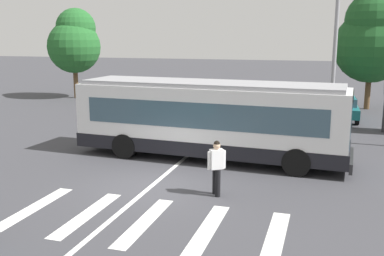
{
  "coord_description": "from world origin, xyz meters",
  "views": [
    {
      "loc": [
        5.3,
        -12.79,
        4.78
      ],
      "look_at": [
        0.37,
        3.28,
        1.3
      ],
      "focal_mm": 41.49,
      "sensor_mm": 36.0,
      "label": 1
    }
  ],
  "objects": [
    {
      "name": "ground_plane",
      "position": [
        0.0,
        0.0,
        0.0
      ],
      "size": [
        160.0,
        160.0,
        0.0
      ],
      "primitive_type": "plane",
      "color": "#3D3D42"
    },
    {
      "name": "city_transit_bus",
      "position": [
        0.93,
        3.79,
        1.59
      ],
      "size": [
        10.84,
        3.13,
        3.06
      ],
      "color": "black",
      "rests_on": "ground_plane"
    },
    {
      "name": "pedestrian_crossing_street",
      "position": [
        2.22,
        -0.24,
        0.97
      ],
      "size": [
        0.49,
        0.44,
        1.72
      ],
      "color": "black",
      "rests_on": "ground_plane"
    },
    {
      "name": "parked_car_red",
      "position": [
        -7.51,
        14.19,
        0.77
      ],
      "size": [
        1.9,
        4.51,
        1.35
      ],
      "color": "black",
      "rests_on": "ground_plane"
    },
    {
      "name": "parked_car_blue",
      "position": [
        -4.73,
        13.54,
        0.77
      ],
      "size": [
        2.13,
        4.61,
        1.35
      ],
      "color": "black",
      "rests_on": "ground_plane"
    },
    {
      "name": "parked_car_charcoal",
      "position": [
        -2.05,
        13.66,
        0.77
      ],
      "size": [
        2.16,
        4.63,
        1.35
      ],
      "color": "black",
      "rests_on": "ground_plane"
    },
    {
      "name": "parked_car_champagne",
      "position": [
        0.76,
        13.66,
        0.77
      ],
      "size": [
        2.04,
        4.58,
        1.35
      ],
      "color": "black",
      "rests_on": "ground_plane"
    },
    {
      "name": "parked_car_black",
      "position": [
        3.34,
        13.59,
        0.77
      ],
      "size": [
        2.0,
        4.56,
        1.35
      ],
      "color": "black",
      "rests_on": "ground_plane"
    },
    {
      "name": "parked_car_teal",
      "position": [
        6.09,
        14.15,
        0.77
      ],
      "size": [
        1.95,
        4.54,
        1.35
      ],
      "color": "black",
      "rests_on": "ground_plane"
    },
    {
      "name": "twin_arm_street_lamp",
      "position": [
        5.53,
        10.16,
        5.59
      ],
      "size": [
        4.68,
        0.32,
        9.07
      ],
      "color": "#939399",
      "rests_on": "ground_plane"
    },
    {
      "name": "background_tree_left",
      "position": [
        -13.7,
        18.01,
        4.4
      ],
      "size": [
        4.07,
        4.07,
        6.94
      ],
      "color": "brown",
      "rests_on": "ground_plane"
    },
    {
      "name": "background_tree_right",
      "position": [
        7.87,
        18.69,
        4.65
      ],
      "size": [
        4.78,
        4.78,
        7.62
      ],
      "color": "brown",
      "rests_on": "ground_plane"
    },
    {
      "name": "crosswalk_painted_stripes",
      "position": [
        0.91,
        -2.74,
        0.0
      ],
      "size": [
        7.25,
        3.27,
        0.01
      ],
      "color": "silver",
      "rests_on": "ground_plane"
    },
    {
      "name": "lane_center_line",
      "position": [
        0.0,
        2.0,
        0.0
      ],
      "size": [
        0.16,
        24.0,
        0.01
      ],
      "primitive_type": "cube",
      "color": "silver",
      "rests_on": "ground_plane"
    }
  ]
}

